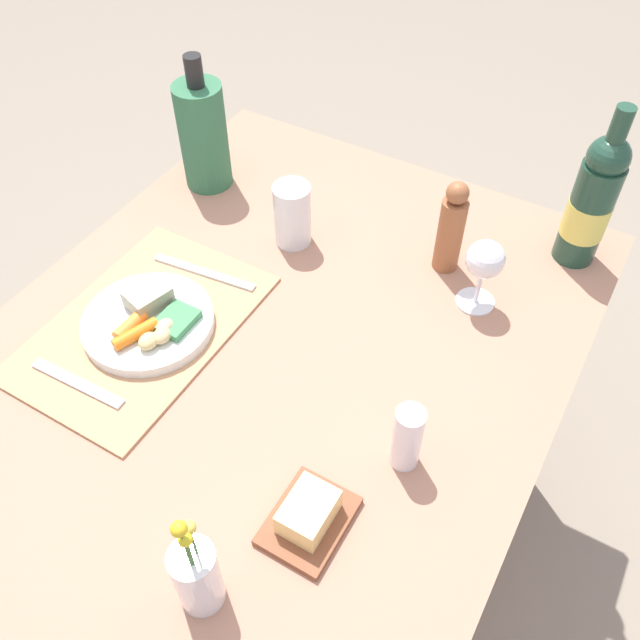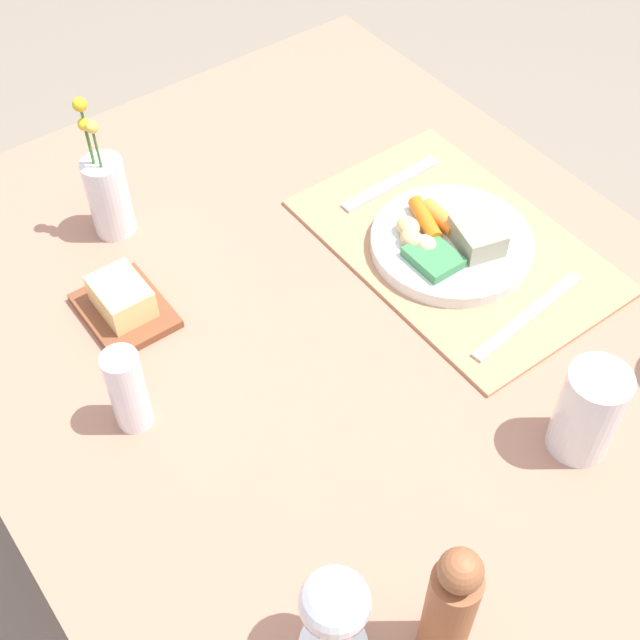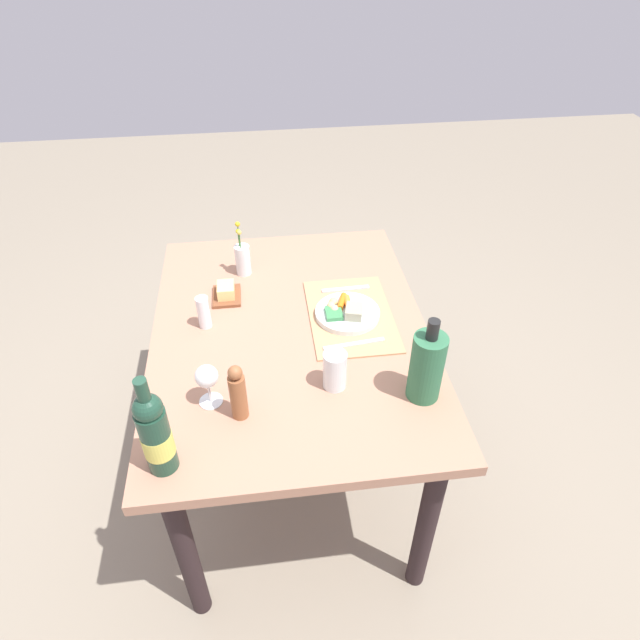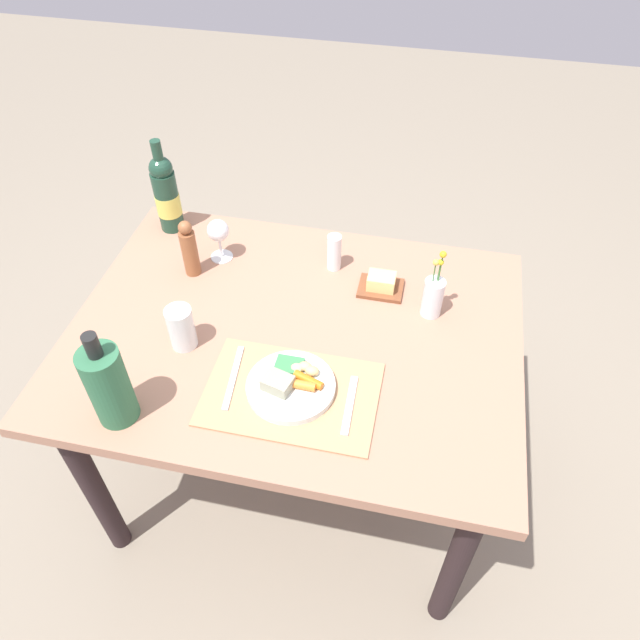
% 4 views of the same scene
% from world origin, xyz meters
% --- Properties ---
extents(ground_plane, '(8.00, 8.00, 0.00)m').
position_xyz_m(ground_plane, '(0.00, 0.00, 0.00)').
color(ground_plane, gray).
extents(dining_table, '(1.24, 0.92, 0.76)m').
position_xyz_m(dining_table, '(0.00, 0.00, 0.66)').
color(dining_table, '#A7765D').
rests_on(dining_table, ground_plane).
extents(placemat, '(0.43, 0.29, 0.01)m').
position_xyz_m(placemat, '(0.05, -0.22, 0.76)').
color(placemat, tan).
rests_on(placemat, dining_table).
extents(dinner_plate, '(0.22, 0.22, 0.05)m').
position_xyz_m(dinner_plate, '(0.04, -0.20, 0.78)').
color(dinner_plate, silver).
rests_on(dinner_plate, placemat).
extents(fork, '(0.04, 0.21, 0.00)m').
position_xyz_m(fork, '(-0.11, -0.20, 0.77)').
color(fork, silver).
rests_on(fork, placemat).
extents(knife, '(0.02, 0.18, 0.00)m').
position_xyz_m(knife, '(0.20, -0.22, 0.77)').
color(knife, silver).
rests_on(knife, placemat).
extents(flower_vase, '(0.06, 0.06, 0.22)m').
position_xyz_m(flower_vase, '(0.36, 0.15, 0.82)').
color(flower_vase, silver).
rests_on(flower_vase, dining_table).
extents(wine_glass, '(0.07, 0.07, 0.14)m').
position_xyz_m(wine_glass, '(-0.30, 0.26, 0.86)').
color(wine_glass, white).
rests_on(wine_glass, dining_table).
extents(pepper_mill, '(0.05, 0.05, 0.19)m').
position_xyz_m(pepper_mill, '(-0.36, 0.17, 0.85)').
color(pepper_mill, '#945834').
rests_on(pepper_mill, dining_table).
extents(water_tumbler, '(0.07, 0.07, 0.13)m').
position_xyz_m(water_tumbler, '(-0.28, -0.11, 0.81)').
color(water_tumbler, silver).
rests_on(water_tumbler, dining_table).
extents(butter_dish, '(0.13, 0.10, 0.05)m').
position_xyz_m(butter_dish, '(0.21, 0.21, 0.78)').
color(butter_dish, brown).
rests_on(butter_dish, dining_table).
extents(salt_shaker, '(0.04, 0.04, 0.12)m').
position_xyz_m(salt_shaker, '(0.06, 0.28, 0.82)').
color(salt_shaker, white).
rests_on(salt_shaker, dining_table).
extents(wine_bottle, '(0.08, 0.08, 0.31)m').
position_xyz_m(wine_bottle, '(-0.50, 0.37, 0.89)').
color(wine_bottle, '#1E4130').
rests_on(wine_bottle, dining_table).
extents(cooler_bottle, '(0.10, 0.10, 0.28)m').
position_xyz_m(cooler_bottle, '(-0.35, -0.36, 0.87)').
color(cooler_bottle, '#2F6945').
rests_on(cooler_bottle, dining_table).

